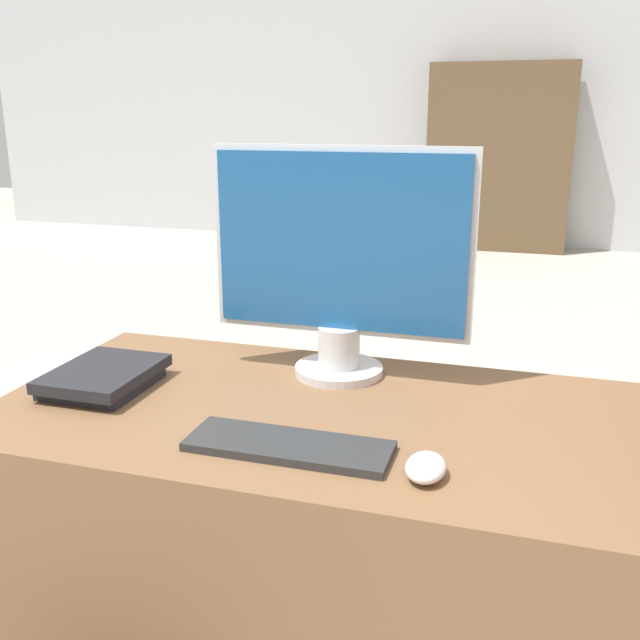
{
  "coord_description": "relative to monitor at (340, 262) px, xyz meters",
  "views": [
    {
      "loc": [
        0.36,
        -0.95,
        1.33
      ],
      "look_at": [
        -0.03,
        0.32,
        0.95
      ],
      "focal_mm": 40.0,
      "sensor_mm": 36.0,
      "label": 1
    }
  ],
  "objects": [
    {
      "name": "book_stack",
      "position": [
        -0.48,
        -0.24,
        -0.24
      ],
      "size": [
        0.2,
        0.26,
        0.05
      ],
      "color": "#232328",
      "rests_on": "desk"
    },
    {
      "name": "mouse",
      "position": [
        0.27,
        -0.43,
        -0.25
      ],
      "size": [
        0.07,
        0.1,
        0.04
      ],
      "color": "white",
      "rests_on": "desk"
    },
    {
      "name": "desk",
      "position": [
        0.06,
        -0.21,
        -0.64
      ],
      "size": [
        1.44,
        0.71,
        0.74
      ],
      "color": "brown",
      "rests_on": "ground_plane"
    },
    {
      "name": "keyboard",
      "position": [
        0.02,
        -0.41,
        -0.26
      ],
      "size": [
        0.37,
        0.13,
        0.02
      ],
      "color": "#2D2D2D",
      "rests_on": "desk"
    },
    {
      "name": "bookshelf_far",
      "position": [
        0.01,
        5.83,
        -0.12
      ],
      "size": [
        1.37,
        0.32,
        1.79
      ],
      "color": "brown",
      "rests_on": "ground_plane"
    },
    {
      "name": "wall_back",
      "position": [
        0.06,
        6.07,
        0.39
      ],
      "size": [
        12.0,
        0.06,
        2.8
      ],
      "color": "silver",
      "rests_on": "ground_plane"
    },
    {
      "name": "monitor",
      "position": [
        0.0,
        0.0,
        0.0
      ],
      "size": [
        0.6,
        0.21,
        0.52
      ],
      "color": "silver",
      "rests_on": "desk"
    }
  ]
}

